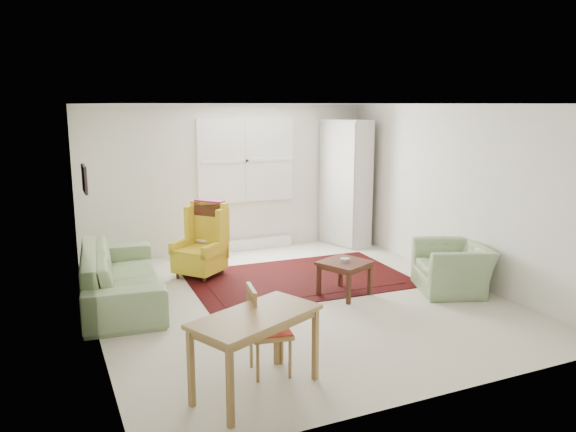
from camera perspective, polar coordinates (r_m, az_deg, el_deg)
name	(u,v)px	position (r m, az deg, el deg)	size (l,w,h in m)	color
room	(292,202)	(7.27, 0.42, 1.48)	(5.04, 5.54, 2.51)	beige
rug	(299,278)	(8.20, 1.10, -6.32)	(3.08, 1.98, 0.03)	black
sofa	(120,265)	(7.49, -16.69, -4.80)	(2.38, 0.93, 0.96)	#758F5F
armchair	(453,263)	(7.92, 16.39, -4.60)	(1.00, 0.88, 0.78)	#758F5F
wingback_chair	(199,240)	(8.29, -9.02, -2.43)	(0.63, 0.67, 1.10)	gold
coffee_table	(344,278)	(7.50, 5.76, -6.31)	(0.58, 0.58, 0.47)	#411E14
stool	(207,253)	(8.74, -8.20, -3.71)	(0.37, 0.37, 0.50)	white
cabinet	(346,183)	(10.08, 5.92, 3.36)	(0.47, 0.89, 2.23)	silver
desk	(256,354)	(5.03, -3.27, -13.79)	(1.15, 0.57, 0.73)	olive
desk_chair	(270,330)	(5.34, -1.83, -11.49)	(0.38, 0.38, 0.86)	olive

